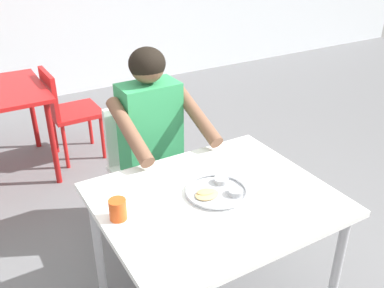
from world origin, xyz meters
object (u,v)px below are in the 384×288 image
(table_foreground, at_px, (214,211))
(thali_tray, at_px, (217,191))
(chair_foreground, at_px, (143,160))
(diner_foreground, at_px, (157,138))
(drinking_cup, at_px, (118,209))
(chair_red_right, at_px, (66,108))

(table_foreground, height_order, thali_tray, thali_tray)
(chair_foreground, relative_size, diner_foreground, 0.67)
(thali_tray, bearing_deg, drinking_cup, 173.50)
(diner_foreground, distance_m, chair_red_right, 1.42)
(chair_red_right, bearing_deg, chair_foreground, -81.50)
(thali_tray, height_order, chair_foreground, chair_foreground)
(thali_tray, distance_m, drinking_cup, 0.46)
(chair_foreground, xyz_separation_m, diner_foreground, (0.00, -0.22, 0.25))
(chair_foreground, bearing_deg, drinking_cup, -120.28)
(thali_tray, relative_size, chair_red_right, 0.36)
(table_foreground, xyz_separation_m, drinking_cup, (-0.43, 0.07, 0.13))
(drinking_cup, bearing_deg, thali_tray, -6.50)
(table_foreground, relative_size, diner_foreground, 0.83)
(diner_foreground, bearing_deg, chair_red_right, 97.29)
(drinking_cup, bearing_deg, table_foreground, -9.46)
(diner_foreground, height_order, chair_red_right, diner_foreground)
(drinking_cup, height_order, diner_foreground, diner_foreground)
(drinking_cup, bearing_deg, chair_foreground, 59.72)
(table_foreground, relative_size, drinking_cup, 11.25)
(chair_foreground, distance_m, chair_red_right, 1.18)
(chair_foreground, height_order, chair_red_right, chair_foreground)
(drinking_cup, bearing_deg, diner_foreground, 51.10)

